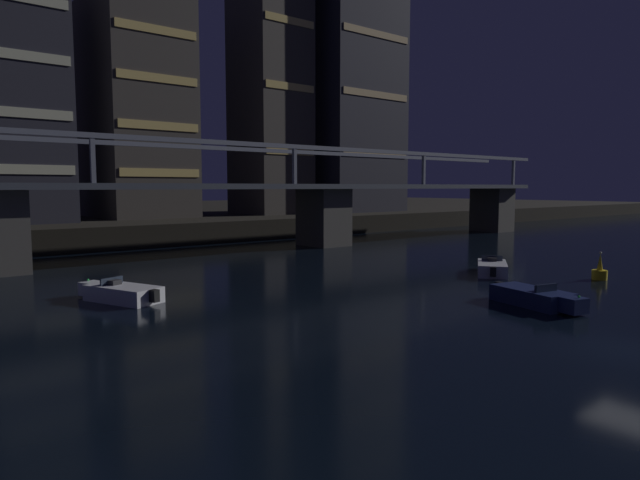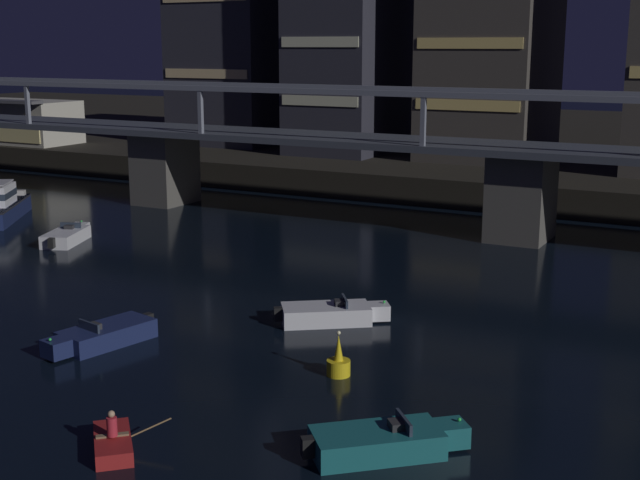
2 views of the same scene
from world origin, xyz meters
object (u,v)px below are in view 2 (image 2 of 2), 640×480
object	(u,v)px
waterfront_pavilion	(21,121)
speedboat_near_center	(331,314)
speedboat_mid_left	(103,335)
channel_buoy	(338,363)
speedboat_mid_center	(384,442)
tower_central	(493,12)
river_bridge	(324,160)
tower_west_tall	(352,13)
speedboat_near_right	(67,236)
dinghy_with_paddler	(113,442)

from	to	relation	value
waterfront_pavilion	speedboat_near_center	size ratio (longest dim) A/B	2.62
speedboat_mid_left	channel_buoy	bearing A→B (deg)	8.72
waterfront_pavilion	speedboat_mid_center	world-z (taller)	waterfront_pavilion
waterfront_pavilion	speedboat_mid_left	world-z (taller)	waterfront_pavilion
waterfront_pavilion	channel_buoy	bearing A→B (deg)	-34.12
tower_central	speedboat_mid_center	bearing A→B (deg)	-75.74
tower_central	speedboat_mid_left	world-z (taller)	tower_central
river_bridge	speedboat_mid_center	world-z (taller)	river_bridge
waterfront_pavilion	speedboat_mid_center	size ratio (longest dim) A/B	2.74
waterfront_pavilion	channel_buoy	distance (m)	68.60
tower_central	waterfront_pavilion	distance (m)	49.39
speedboat_mid_center	tower_central	bearing A→B (deg)	104.26
river_bridge	tower_west_tall	size ratio (longest dim) A/B	3.45
speedboat_near_right	waterfront_pavilion	bearing A→B (deg)	140.09
waterfront_pavilion	tower_west_tall	bearing A→B (deg)	16.36
river_bridge	speedboat_near_center	xyz separation A→B (m)	(11.33, -20.96, -3.84)
waterfront_pavilion	speedboat_near_right	xyz separation A→B (m)	(31.32, -26.20, -4.02)
river_bridge	tower_central	bearing A→B (deg)	78.50
tower_west_tall	speedboat_near_center	size ratio (longest dim) A/B	5.56
tower_west_tall	speedboat_mid_left	distance (m)	53.57
tower_west_tall	speedboat_mid_center	distance (m)	61.75
dinghy_with_paddler	speedboat_mid_left	bearing A→B (deg)	133.44
river_bridge	speedboat_mid_center	xyz separation A→B (m)	(18.65, -31.65, -3.84)
speedboat_near_right	dinghy_with_paddler	world-z (taller)	dinghy_with_paddler
speedboat_near_center	dinghy_with_paddler	world-z (taller)	dinghy_with_paddler
speedboat_near_right	speedboat_mid_center	world-z (taller)	same
speedboat_mid_left	channel_buoy	world-z (taller)	channel_buoy
speedboat_near_center	speedboat_mid_left	bearing A→B (deg)	-134.54
river_bridge	waterfront_pavilion	distance (m)	43.84
channel_buoy	dinghy_with_paddler	xyz separation A→B (m)	(-3.29, -8.83, -0.20)
river_bridge	tower_west_tall	bearing A→B (deg)	111.26
speedboat_near_center	channel_buoy	xyz separation A→B (m)	(3.19, -5.54, 0.06)
tower_west_tall	speedboat_mid_center	size ratio (longest dim) A/B	5.81
tower_central	speedboat_mid_left	size ratio (longest dim) A/B	4.99
channel_buoy	tower_central	bearing A→B (deg)	101.15
waterfront_pavilion	speedboat_mid_center	distance (m)	74.93
river_bridge	channel_buoy	bearing A→B (deg)	-61.29
waterfront_pavilion	speedboat_mid_center	xyz separation A→B (m)	(60.84, -43.56, -4.02)
tower_central	channel_buoy	distance (m)	52.70
river_bridge	speedboat_near_right	size ratio (longest dim) A/B	17.88
waterfront_pavilion	channel_buoy	size ratio (longest dim) A/B	7.05
dinghy_with_paddler	waterfront_pavilion	bearing A→B (deg)	138.50
waterfront_pavilion	speedboat_near_center	distance (m)	62.93
speedboat_mid_left	channel_buoy	distance (m)	10.29
speedboat_mid_left	speedboat_mid_center	distance (m)	14.76
tower_west_tall	dinghy_with_paddler	size ratio (longest dim) A/B	9.96
river_bridge	channel_buoy	world-z (taller)	river_bridge
tower_central	speedboat_near_right	bearing A→B (deg)	-112.57
river_bridge	tower_west_tall	distance (m)	25.84
waterfront_pavilion	channel_buoy	world-z (taller)	waterfront_pavilion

